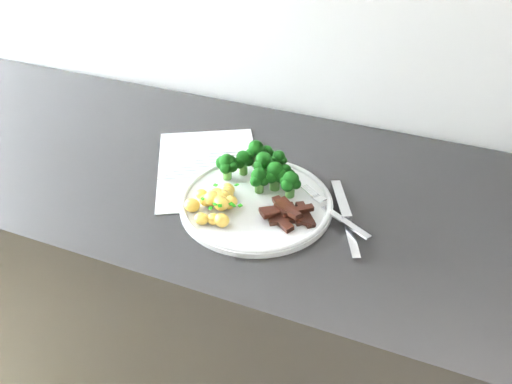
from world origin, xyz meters
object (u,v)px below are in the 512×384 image
counter (302,346)px  recipe_paper (209,167)px  beef_strips (288,213)px  potatoes (217,201)px  broccoli (263,167)px  knife (348,226)px  plate (256,202)px  fork (336,214)px

counter → recipe_paper: recipe_paper is taller
recipe_paper → beef_strips: size_ratio=3.33×
recipe_paper → potatoes: potatoes is taller
broccoli → knife: size_ratio=0.89×
plate → fork: 0.15m
plate → fork: size_ratio=1.86×
broccoli → counter: bearing=0.1°
plate → potatoes: bearing=-139.5°
potatoes → plate: bearing=40.5°
potatoes → fork: (0.20, 0.05, -0.01)m
recipe_paper → knife: size_ratio=1.77×
beef_strips → fork: beef_strips is taller
broccoli → recipe_paper: bearing=171.8°
counter → beef_strips: size_ratio=22.77×
broccoli → fork: broccoli is taller
counter → potatoes: potatoes is taller
recipe_paper → broccoli: (0.12, -0.02, 0.04)m
plate → beef_strips: 0.07m
potatoes → knife: potatoes is taller
counter → broccoli: broccoli is taller
recipe_paper → potatoes: size_ratio=3.03×
plate → beef_strips: beef_strips is taller
recipe_paper → knife: bearing=-15.3°
beef_strips → knife: 0.10m
plate → beef_strips: size_ratio=2.69×
potatoes → knife: size_ratio=0.59×
potatoes → fork: 0.21m
broccoli → beef_strips: size_ratio=1.67×
counter → knife: knife is taller
recipe_paper → knife: knife is taller
recipe_paper → beef_strips: (0.20, -0.10, 0.02)m
beef_strips → fork: 0.08m
recipe_paper → fork: fork is taller
broccoli → potatoes: (-0.04, -0.11, -0.02)m
counter → potatoes: size_ratio=20.68×
counter → plate: bearing=-147.4°
recipe_paper → broccoli: size_ratio=2.00×
plate → potatoes: 0.07m
broccoli → knife: 0.20m
plate → knife: bearing=-1.7°
beef_strips → fork: size_ratio=0.69×
plate → broccoli: broccoli is taller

